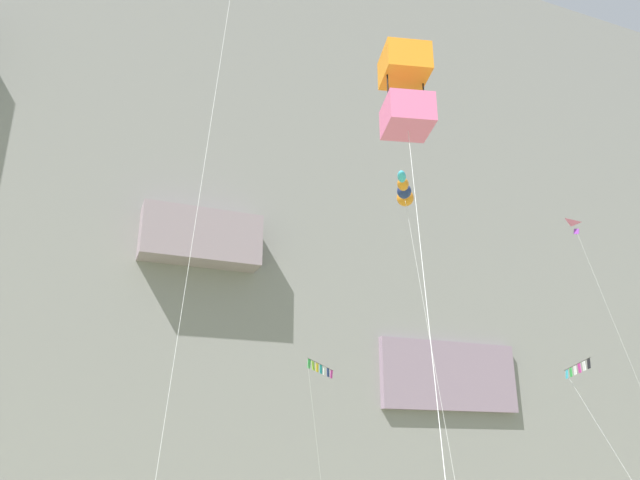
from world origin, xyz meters
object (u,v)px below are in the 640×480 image
object	(u,v)px
kite_windsock_upper_mid	(404,192)
kite_banner_high_right	(579,372)
kite_box_upper_right	(406,91)
kite_delta_front_field	(585,234)
kite_banner_mid_right	(321,372)

from	to	relation	value
kite_windsock_upper_mid	kite_banner_high_right	bearing A→B (deg)	28.64
kite_windsock_upper_mid	kite_box_upper_right	bearing A→B (deg)	-119.48
kite_delta_front_field	kite_box_upper_right	xyz separation A→B (m)	(-27.99, -21.95, -7.64)
kite_box_upper_right	kite_banner_high_right	bearing A→B (deg)	39.74
kite_windsock_upper_mid	kite_delta_front_field	bearing A→B (deg)	29.40
kite_banner_mid_right	kite_delta_front_field	xyz separation A→B (m)	(19.58, -4.36, 10.61)
kite_banner_high_right	kite_box_upper_right	xyz separation A→B (m)	(-21.96, -18.26, 3.33)
kite_banner_high_right	kite_box_upper_right	world-z (taller)	kite_box_upper_right
kite_banner_high_right	kite_windsock_upper_mid	xyz separation A→B (m)	(-16.84, -9.20, 5.28)
kite_banner_mid_right	kite_banner_high_right	world-z (taller)	kite_banner_mid_right
kite_delta_front_field	kite_banner_high_right	world-z (taller)	kite_delta_front_field
kite_banner_high_right	kite_windsock_upper_mid	bearing A→B (deg)	-151.36
kite_banner_mid_right	kite_delta_front_field	bearing A→B (deg)	-12.54
kite_delta_front_field	kite_box_upper_right	size ratio (longest dim) A/B	1.57
kite_banner_mid_right	kite_banner_high_right	bearing A→B (deg)	-30.69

